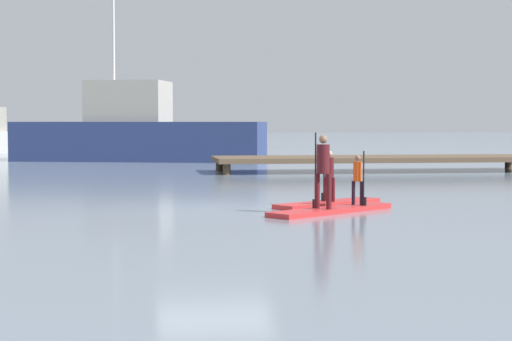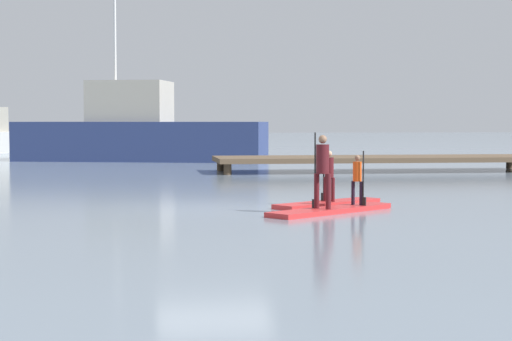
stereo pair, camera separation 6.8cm
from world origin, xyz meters
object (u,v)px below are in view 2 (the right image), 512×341
object	(u,v)px
paddleboard_far	(332,210)
paddler_adult	(322,167)
paddler_child_solo	(329,173)
paddleboard_near	(329,204)
paddler_child_front	(358,177)
fishing_boat_white_large	(139,133)

from	to	relation	value
paddleboard_far	paddler_adult	bearing A→B (deg)	-144.18
paddler_child_solo	paddler_adult	distance (m)	1.71
paddleboard_near	paddleboard_far	xyz separation A→B (m)	(-0.25, -1.43, -0.00)
paddler_child_front	paddler_adult	bearing A→B (deg)	-143.91
paddleboard_near	fishing_boat_white_large	bearing A→B (deg)	99.84
paddleboard_near	paddleboard_far	world-z (taller)	same
paddleboard_near	fishing_boat_white_large	distance (m)	23.69
paddleboard_far	paddler_child_front	world-z (taller)	paddler_child_front
paddleboard_far	paddleboard_near	bearing A→B (deg)	80.09
paddleboard_far	paddler_adult	world-z (taller)	paddler_adult
paddler_child_solo	fishing_boat_white_large	world-z (taller)	fishing_boat_white_large
paddleboard_near	paddler_adult	bearing A→B (deg)	-107.43
paddler_child_solo	paddleboard_far	bearing A→B (deg)	-99.46
paddler_adult	fishing_boat_white_large	xyz separation A→B (m)	(-3.54, 24.92, 0.35)
fishing_boat_white_large	paddler_child_solo	bearing A→B (deg)	-80.18
paddler_adult	fishing_boat_white_large	size ratio (longest dim) A/B	0.13
paddler_child_front	fishing_boat_white_large	distance (m)	24.67
paddler_adult	fishing_boat_white_large	distance (m)	25.18
paddler_child_solo	paddleboard_near	bearing A→B (deg)	-36.62
paddler_adult	fishing_boat_white_large	world-z (taller)	fishing_boat_white_large
fishing_boat_white_large	paddler_adult	bearing A→B (deg)	-81.93
paddleboard_far	paddler_child_front	size ratio (longest dim) A/B	2.62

